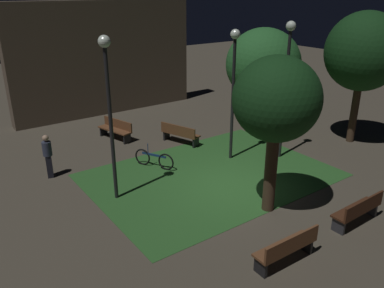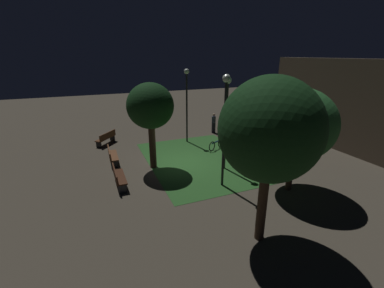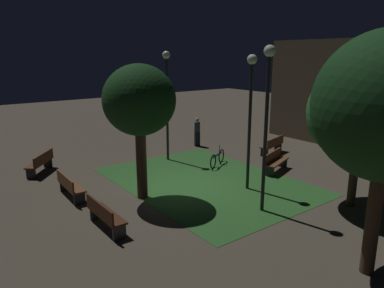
{
  "view_description": "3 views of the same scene",
  "coord_description": "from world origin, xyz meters",
  "px_view_note": "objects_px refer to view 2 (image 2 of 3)",
  "views": [
    {
      "loc": [
        -8.05,
        -9.02,
        6.39
      ],
      "look_at": [
        -0.81,
        1.06,
        1.43
      ],
      "focal_mm": 36.73,
      "sensor_mm": 36.0,
      "label": 1
    },
    {
      "loc": [
        13.25,
        -4.81,
        6.1
      ],
      "look_at": [
        0.44,
        0.38,
        1.24
      ],
      "focal_mm": 24.06,
      "sensor_mm": 36.0,
      "label": 2
    },
    {
      "loc": [
        10.82,
        -7.71,
        5.01
      ],
      "look_at": [
        -0.11,
        0.52,
        1.61
      ],
      "focal_mm": 33.82,
      "sensor_mm": 36.0,
      "label": 3
    }
  ],
  "objects_px": {
    "bench_lawn_edge": "(112,155)",
    "lamp_post_near_wall": "(227,109)",
    "tree_lawn_side": "(270,130)",
    "tree_near_wall": "(297,125)",
    "tree_left_canopy": "(150,107)",
    "lamp_post_path_center": "(225,115)",
    "pedestrian": "(214,123)",
    "bench_near_trees": "(118,177)",
    "bench_front_left": "(263,137)",
    "lamp_post_plaza_west": "(187,94)",
    "bench_front_right": "(106,138)",
    "bicycle": "(217,144)",
    "bench_path_side": "(254,150)"
  },
  "relations": [
    {
      "from": "bench_front_left",
      "to": "lamp_post_path_center",
      "type": "bearing_deg",
      "value": -51.95
    },
    {
      "from": "bench_lawn_edge",
      "to": "tree_lawn_side",
      "type": "distance_m",
      "value": 10.25
    },
    {
      "from": "lamp_post_near_wall",
      "to": "bicycle",
      "type": "height_order",
      "value": "lamp_post_near_wall"
    },
    {
      "from": "tree_near_wall",
      "to": "lamp_post_plaza_west",
      "type": "height_order",
      "value": "lamp_post_plaza_west"
    },
    {
      "from": "bench_near_trees",
      "to": "tree_lawn_side",
      "type": "bearing_deg",
      "value": 35.32
    },
    {
      "from": "lamp_post_plaza_west",
      "to": "pedestrian",
      "type": "height_order",
      "value": "lamp_post_plaza_west"
    },
    {
      "from": "tree_left_canopy",
      "to": "lamp_post_path_center",
      "type": "bearing_deg",
      "value": 37.81
    },
    {
      "from": "bench_lawn_edge",
      "to": "tree_left_canopy",
      "type": "bearing_deg",
      "value": 54.09
    },
    {
      "from": "lamp_post_path_center",
      "to": "lamp_post_near_wall",
      "type": "relative_size",
      "value": 1.05
    },
    {
      "from": "tree_near_wall",
      "to": "bicycle",
      "type": "distance_m",
      "value": 6.84
    },
    {
      "from": "tree_lawn_side",
      "to": "lamp_post_plaza_west",
      "type": "relative_size",
      "value": 1.08
    },
    {
      "from": "bench_front_right",
      "to": "lamp_post_plaza_west",
      "type": "bearing_deg",
      "value": 73.7
    },
    {
      "from": "bench_lawn_edge",
      "to": "bench_near_trees",
      "type": "height_order",
      "value": "same"
    },
    {
      "from": "lamp_post_plaza_west",
      "to": "pedestrian",
      "type": "distance_m",
      "value": 4.03
    },
    {
      "from": "tree_lawn_side",
      "to": "lamp_post_path_center",
      "type": "bearing_deg",
      "value": 170.78
    },
    {
      "from": "tree_left_canopy",
      "to": "lamp_post_path_center",
      "type": "relative_size",
      "value": 0.89
    },
    {
      "from": "bench_near_trees",
      "to": "lamp_post_plaza_west",
      "type": "height_order",
      "value": "lamp_post_plaza_west"
    },
    {
      "from": "bench_near_trees",
      "to": "tree_near_wall",
      "type": "relative_size",
      "value": 0.38
    },
    {
      "from": "bench_path_side",
      "to": "pedestrian",
      "type": "height_order",
      "value": "pedestrian"
    },
    {
      "from": "lamp_post_plaza_west",
      "to": "tree_lawn_side",
      "type": "bearing_deg",
      "value": -7.51
    },
    {
      "from": "lamp_post_path_center",
      "to": "lamp_post_plaza_west",
      "type": "height_order",
      "value": "lamp_post_path_center"
    },
    {
      "from": "lamp_post_near_wall",
      "to": "pedestrian",
      "type": "xyz_separation_m",
      "value": [
        -6.41,
        2.53,
        -2.52
      ]
    },
    {
      "from": "tree_left_canopy",
      "to": "bicycle",
      "type": "xyz_separation_m",
      "value": [
        -1.3,
        4.68,
        -3.12
      ]
    },
    {
      "from": "bench_lawn_edge",
      "to": "lamp_post_near_wall",
      "type": "xyz_separation_m",
      "value": [
        3.16,
        5.75,
        2.88
      ]
    },
    {
      "from": "tree_left_canopy",
      "to": "pedestrian",
      "type": "xyz_separation_m",
      "value": [
        -4.77,
        6.18,
        -2.61
      ]
    },
    {
      "from": "bench_near_trees",
      "to": "bench_front_right",
      "type": "xyz_separation_m",
      "value": [
        -6.59,
        -0.02,
        0.0
      ]
    },
    {
      "from": "lamp_post_path_center",
      "to": "tree_lawn_side",
      "type": "bearing_deg",
      "value": -9.22
    },
    {
      "from": "bench_lawn_edge",
      "to": "bench_front_right",
      "type": "distance_m",
      "value": 3.58
    },
    {
      "from": "bench_lawn_edge",
      "to": "tree_lawn_side",
      "type": "bearing_deg",
      "value": 24.95
    },
    {
      "from": "tree_lawn_side",
      "to": "tree_near_wall",
      "type": "height_order",
      "value": "tree_lawn_side"
    },
    {
      "from": "bench_near_trees",
      "to": "lamp_post_near_wall",
      "type": "height_order",
      "value": "lamp_post_near_wall"
    },
    {
      "from": "bench_lawn_edge",
      "to": "bench_path_side",
      "type": "height_order",
      "value": "same"
    },
    {
      "from": "bench_lawn_edge",
      "to": "lamp_post_path_center",
      "type": "relative_size",
      "value": 0.34
    },
    {
      "from": "bench_path_side",
      "to": "lamp_post_path_center",
      "type": "distance_m",
      "value": 5.29
    },
    {
      "from": "bench_front_left",
      "to": "lamp_post_plaza_west",
      "type": "bearing_deg",
      "value": -115.51
    },
    {
      "from": "tree_lawn_side",
      "to": "lamp_post_path_center",
      "type": "relative_size",
      "value": 1.05
    },
    {
      "from": "bench_path_side",
      "to": "bicycle",
      "type": "bearing_deg",
      "value": -145.89
    },
    {
      "from": "bench_path_side",
      "to": "bicycle",
      "type": "height_order",
      "value": "bicycle"
    },
    {
      "from": "bench_front_right",
      "to": "tree_lawn_side",
      "type": "relative_size",
      "value": 0.3
    },
    {
      "from": "tree_left_canopy",
      "to": "lamp_post_plaza_west",
      "type": "height_order",
      "value": "lamp_post_plaza_west"
    },
    {
      "from": "tree_near_wall",
      "to": "lamp_post_path_center",
      "type": "height_order",
      "value": "lamp_post_path_center"
    },
    {
      "from": "bench_path_side",
      "to": "lamp_post_plaza_west",
      "type": "xyz_separation_m",
      "value": [
        -4.36,
        -2.76,
        2.97
      ]
    },
    {
      "from": "tree_near_wall",
      "to": "pedestrian",
      "type": "height_order",
      "value": "tree_near_wall"
    },
    {
      "from": "lamp_post_path_center",
      "to": "bench_front_right",
      "type": "bearing_deg",
      "value": -150.81
    },
    {
      "from": "lamp_post_path_center",
      "to": "pedestrian",
      "type": "height_order",
      "value": "lamp_post_path_center"
    },
    {
      "from": "bench_front_right",
      "to": "bicycle",
      "type": "height_order",
      "value": "bicycle"
    },
    {
      "from": "bench_lawn_edge",
      "to": "bench_front_right",
      "type": "height_order",
      "value": "same"
    },
    {
      "from": "bench_path_side",
      "to": "lamp_post_near_wall",
      "type": "relative_size",
      "value": 0.37
    },
    {
      "from": "bench_front_left",
      "to": "lamp_post_plaza_west",
      "type": "distance_m",
      "value": 6.23
    },
    {
      "from": "lamp_post_near_wall",
      "to": "lamp_post_plaza_west",
      "type": "height_order",
      "value": "lamp_post_plaza_west"
    }
  ]
}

